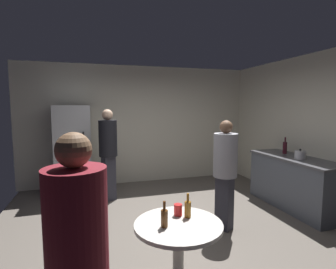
{
  "coord_description": "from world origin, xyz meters",
  "views": [
    {
      "loc": [
        -1.12,
        -3.44,
        1.78
      ],
      "look_at": [
        0.04,
        0.48,
        1.34
      ],
      "focal_mm": 28.11,
      "sensor_mm": 36.0,
      "label": 1
    }
  ],
  "objects_px": {
    "person_in_black_shirt": "(108,148)",
    "beer_bottle_brown": "(164,218)",
    "refrigerator": "(73,150)",
    "wine_bottle_on_counter": "(285,147)",
    "foreground_table": "(178,234)",
    "person_in_maroon_shirt": "(78,255)",
    "beer_bottle_amber": "(188,209)",
    "kettle": "(300,155)",
    "plastic_cup_red": "(178,210)",
    "person_in_gray_shirt": "(225,167)"
  },
  "relations": [
    {
      "from": "plastic_cup_red",
      "to": "person_in_maroon_shirt",
      "type": "xyz_separation_m",
      "value": [
        -0.87,
        -0.85,
        0.17
      ]
    },
    {
      "from": "person_in_black_shirt",
      "to": "person_in_gray_shirt",
      "type": "height_order",
      "value": "person_in_black_shirt"
    },
    {
      "from": "plastic_cup_red",
      "to": "person_in_black_shirt",
      "type": "distance_m",
      "value": 2.73
    },
    {
      "from": "beer_bottle_amber",
      "to": "person_in_gray_shirt",
      "type": "xyz_separation_m",
      "value": [
        0.97,
        1.05,
        0.1
      ]
    },
    {
      "from": "refrigerator",
      "to": "beer_bottle_brown",
      "type": "height_order",
      "value": "refrigerator"
    },
    {
      "from": "beer_bottle_brown",
      "to": "plastic_cup_red",
      "type": "xyz_separation_m",
      "value": [
        0.19,
        0.2,
        -0.03
      ]
    },
    {
      "from": "person_in_maroon_shirt",
      "to": "person_in_black_shirt",
      "type": "distance_m",
      "value": 3.55
    },
    {
      "from": "wine_bottle_on_counter",
      "to": "person_in_gray_shirt",
      "type": "distance_m",
      "value": 1.8
    },
    {
      "from": "beer_bottle_amber",
      "to": "plastic_cup_red",
      "type": "distance_m",
      "value": 0.1
    },
    {
      "from": "beer_bottle_amber",
      "to": "person_in_black_shirt",
      "type": "relative_size",
      "value": 0.13
    },
    {
      "from": "foreground_table",
      "to": "person_in_gray_shirt",
      "type": "height_order",
      "value": "person_in_gray_shirt"
    },
    {
      "from": "beer_bottle_amber",
      "to": "person_in_black_shirt",
      "type": "height_order",
      "value": "person_in_black_shirt"
    },
    {
      "from": "kettle",
      "to": "beer_bottle_brown",
      "type": "relative_size",
      "value": 1.06
    },
    {
      "from": "foreground_table",
      "to": "kettle",
      "type": "bearing_deg",
      "value": 27.75
    },
    {
      "from": "foreground_table",
      "to": "beer_bottle_brown",
      "type": "bearing_deg",
      "value": -166.27
    },
    {
      "from": "refrigerator",
      "to": "plastic_cup_red",
      "type": "distance_m",
      "value": 3.52
    },
    {
      "from": "refrigerator",
      "to": "kettle",
      "type": "xyz_separation_m",
      "value": [
        3.7,
        -2.12,
        0.07
      ]
    },
    {
      "from": "kettle",
      "to": "beer_bottle_amber",
      "type": "bearing_deg",
      "value": -152.78
    },
    {
      "from": "plastic_cup_red",
      "to": "beer_bottle_brown",
      "type": "bearing_deg",
      "value": -134.46
    },
    {
      "from": "beer_bottle_brown",
      "to": "foreground_table",
      "type": "bearing_deg",
      "value": 13.73
    },
    {
      "from": "wine_bottle_on_counter",
      "to": "beer_bottle_brown",
      "type": "relative_size",
      "value": 1.35
    },
    {
      "from": "refrigerator",
      "to": "beer_bottle_amber",
      "type": "height_order",
      "value": "refrigerator"
    },
    {
      "from": "refrigerator",
      "to": "beer_bottle_brown",
      "type": "bearing_deg",
      "value": -75.17
    },
    {
      "from": "refrigerator",
      "to": "person_in_gray_shirt",
      "type": "xyz_separation_m",
      "value": [
        2.17,
        -2.35,
        0.02
      ]
    },
    {
      "from": "person_in_maroon_shirt",
      "to": "beer_bottle_amber",
      "type": "bearing_deg",
      "value": -9.69
    },
    {
      "from": "refrigerator",
      "to": "person_in_black_shirt",
      "type": "xyz_separation_m",
      "value": [
        0.65,
        -0.66,
        0.11
      ]
    },
    {
      "from": "kettle",
      "to": "person_in_gray_shirt",
      "type": "relative_size",
      "value": 0.15
    },
    {
      "from": "refrigerator",
      "to": "person_in_maroon_shirt",
      "type": "xyz_separation_m",
      "value": [
        0.25,
        -4.18,
        0.06
      ]
    },
    {
      "from": "refrigerator",
      "to": "foreground_table",
      "type": "relative_size",
      "value": 2.25
    },
    {
      "from": "foreground_table",
      "to": "person_in_maroon_shirt",
      "type": "height_order",
      "value": "person_in_maroon_shirt"
    },
    {
      "from": "kettle",
      "to": "wine_bottle_on_counter",
      "type": "distance_m",
      "value": 0.51
    },
    {
      "from": "foreground_table",
      "to": "beer_bottle_amber",
      "type": "relative_size",
      "value": 3.48
    },
    {
      "from": "person_in_gray_shirt",
      "to": "wine_bottle_on_counter",
      "type": "bearing_deg",
      "value": 173.49
    },
    {
      "from": "person_in_maroon_shirt",
      "to": "person_in_gray_shirt",
      "type": "distance_m",
      "value": 2.65
    },
    {
      "from": "foreground_table",
      "to": "plastic_cup_red",
      "type": "height_order",
      "value": "plastic_cup_red"
    },
    {
      "from": "refrigerator",
      "to": "plastic_cup_red",
      "type": "relative_size",
      "value": 16.36
    },
    {
      "from": "foreground_table",
      "to": "refrigerator",
      "type": "bearing_deg",
      "value": 107.1
    },
    {
      "from": "person_in_maroon_shirt",
      "to": "person_in_gray_shirt",
      "type": "relative_size",
      "value": 1.04
    },
    {
      "from": "wine_bottle_on_counter",
      "to": "beer_bottle_brown",
      "type": "xyz_separation_m",
      "value": [
        -2.88,
        -1.91,
        -0.2
      ]
    },
    {
      "from": "wine_bottle_on_counter",
      "to": "foreground_table",
      "type": "height_order",
      "value": "wine_bottle_on_counter"
    },
    {
      "from": "refrigerator",
      "to": "kettle",
      "type": "height_order",
      "value": "refrigerator"
    },
    {
      "from": "beer_bottle_brown",
      "to": "plastic_cup_red",
      "type": "relative_size",
      "value": 2.09
    },
    {
      "from": "person_in_black_shirt",
      "to": "beer_bottle_brown",
      "type": "bearing_deg",
      "value": -20.61
    },
    {
      "from": "kettle",
      "to": "person_in_black_shirt",
      "type": "distance_m",
      "value": 3.38
    },
    {
      "from": "person_in_black_shirt",
      "to": "person_in_gray_shirt",
      "type": "distance_m",
      "value": 2.27
    },
    {
      "from": "refrigerator",
      "to": "plastic_cup_red",
      "type": "height_order",
      "value": "refrigerator"
    },
    {
      "from": "refrigerator",
      "to": "wine_bottle_on_counter",
      "type": "bearing_deg",
      "value": -23.04
    },
    {
      "from": "beer_bottle_brown",
      "to": "person_in_black_shirt",
      "type": "height_order",
      "value": "person_in_black_shirt"
    },
    {
      "from": "refrigerator",
      "to": "person_in_maroon_shirt",
      "type": "distance_m",
      "value": 4.19
    },
    {
      "from": "kettle",
      "to": "person_in_maroon_shirt",
      "type": "relative_size",
      "value": 0.15
    }
  ]
}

